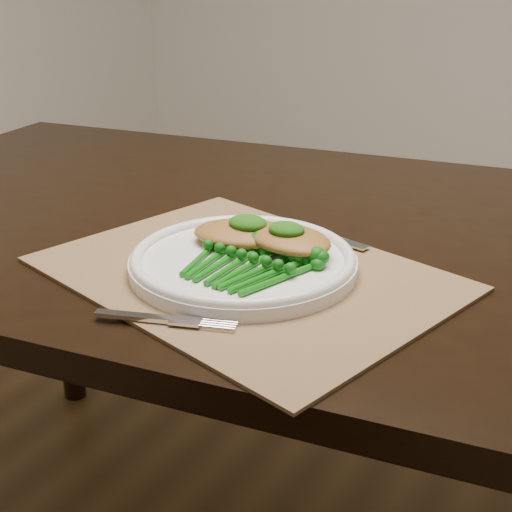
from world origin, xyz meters
The scene contains 10 objects.
dining_table centered at (-0.13, -0.15, 0.38)m, with size 1.70×1.10×0.75m.
placemat centered at (-0.08, -0.35, 0.75)m, with size 0.50×0.37×0.00m, color brown.
dinner_plate centered at (-0.08, -0.34, 0.77)m, with size 0.29×0.29×0.03m.
knife centered at (-0.08, -0.18, 0.76)m, with size 0.20×0.05×0.01m.
fork centered at (-0.08, -0.51, 0.76)m, with size 0.16×0.07×0.01m.
chicken_fillet_left centered at (-0.11, -0.30, 0.79)m, with size 0.14×0.09×0.03m, color #9D682D.
chicken_fillet_right centered at (-0.04, -0.30, 0.79)m, with size 0.13×0.09×0.03m, color #9D682D.
pesto_dollop_left centered at (-0.10, -0.30, 0.80)m, with size 0.05×0.05×0.02m, color #124509.
pesto_dollop_right centered at (-0.04, -0.30, 0.80)m, with size 0.05×0.04×0.02m, color #124509.
broccolini_bundle centered at (-0.07, -0.38, 0.78)m, with size 0.16×0.18×0.04m.
Camera 1 is at (0.35, -1.07, 1.13)m, focal length 50.00 mm.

